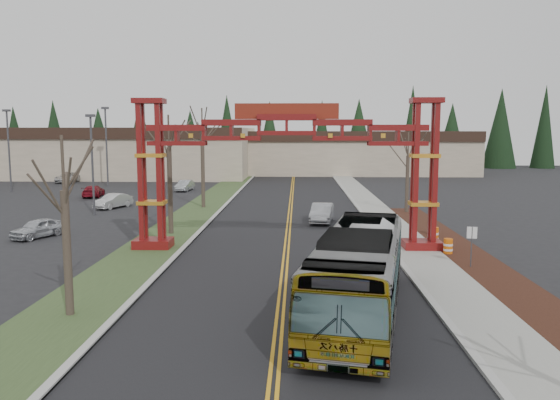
{
  "coord_description": "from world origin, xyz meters",
  "views": [
    {
      "loc": [
        0.65,
        -13.84,
        7.01
      ],
      "look_at": [
        -0.24,
        13.63,
        3.53
      ],
      "focal_mm": 35.0,
      "sensor_mm": 36.0,
      "label": 1
    }
  ],
  "objects_px": {
    "parked_car_near_b": "(113,201)",
    "bare_tree_median_far": "(202,134)",
    "transit_bus": "(359,273)",
    "light_pole_far": "(106,141)",
    "silver_sedan": "(322,213)",
    "barrel_north": "(432,229)",
    "retail_building_east": "(352,152)",
    "parked_car_mid_a": "(93,191)",
    "parked_car_near_a": "(38,228)",
    "parked_car_far_a": "(185,186)",
    "barrel_mid": "(434,236)",
    "parked_car_far_b": "(68,177)",
    "bare_tree_median_near": "(64,191)",
    "street_sign": "(472,239)",
    "gateway_arch": "(287,149)",
    "bare_tree_right_far": "(408,156)",
    "light_pole_near": "(92,157)",
    "retail_building_west": "(105,152)",
    "bare_tree_median_mid": "(169,148)",
    "barrel_south": "(448,247)",
    "light_pole_mid": "(9,144)"
  },
  "relations": [
    {
      "from": "parked_car_far_b",
      "to": "parked_car_mid_a",
      "type": "bearing_deg",
      "value": -58.91
    },
    {
      "from": "bare_tree_median_near",
      "to": "light_pole_mid",
      "type": "distance_m",
      "value": 49.07
    },
    {
      "from": "retail_building_west",
      "to": "bare_tree_median_mid",
      "type": "xyz_separation_m",
      "value": [
        22.0,
        -49.33,
        2.12
      ]
    },
    {
      "from": "gateway_arch",
      "to": "barrel_north",
      "type": "distance_m",
      "value": 12.03
    },
    {
      "from": "parked_car_near_b",
      "to": "parked_car_mid_a",
      "type": "bearing_deg",
      "value": 143.39
    },
    {
      "from": "bare_tree_median_far",
      "to": "barrel_north",
      "type": "bearing_deg",
      "value": -36.2
    },
    {
      "from": "parked_car_near_b",
      "to": "bare_tree_median_far",
      "type": "distance_m",
      "value": 10.25
    },
    {
      "from": "gateway_arch",
      "to": "parked_car_mid_a",
      "type": "distance_m",
      "value": 33.61
    },
    {
      "from": "retail_building_west",
      "to": "parked_car_near_b",
      "type": "distance_m",
      "value": 39.44
    },
    {
      "from": "parked_car_near_a",
      "to": "parked_car_far_a",
      "type": "distance_m",
      "value": 28.83
    },
    {
      "from": "bare_tree_right_far",
      "to": "bare_tree_median_far",
      "type": "bearing_deg",
      "value": 171.39
    },
    {
      "from": "bare_tree_median_far",
      "to": "barrel_mid",
      "type": "distance_m",
      "value": 24.12
    },
    {
      "from": "parked_car_far_a",
      "to": "light_pole_mid",
      "type": "relative_size",
      "value": 0.41
    },
    {
      "from": "transit_bus",
      "to": "parked_car_mid_a",
      "type": "height_order",
      "value": "transit_bus"
    },
    {
      "from": "gateway_arch",
      "to": "parked_car_near_a",
      "type": "relative_size",
      "value": 4.9
    },
    {
      "from": "bare_tree_right_far",
      "to": "parked_car_near_b",
      "type": "bearing_deg",
      "value": 174.94
    },
    {
      "from": "parked_car_near_b",
      "to": "parked_car_far_a",
      "type": "bearing_deg",
      "value": 98.8
    },
    {
      "from": "gateway_arch",
      "to": "bare_tree_right_far",
      "type": "relative_size",
      "value": 2.62
    },
    {
      "from": "parked_car_near_b",
      "to": "barrel_north",
      "type": "height_order",
      "value": "parked_car_near_b"
    },
    {
      "from": "light_pole_far",
      "to": "street_sign",
      "type": "height_order",
      "value": "light_pole_far"
    },
    {
      "from": "bare_tree_median_far",
      "to": "street_sign",
      "type": "bearing_deg",
      "value": -51.29
    },
    {
      "from": "parked_car_far_a",
      "to": "bare_tree_median_far",
      "type": "distance_m",
      "value": 16.13
    },
    {
      "from": "parked_car_far_b",
      "to": "street_sign",
      "type": "relative_size",
      "value": 2.29
    },
    {
      "from": "transit_bus",
      "to": "bare_tree_median_far",
      "type": "height_order",
      "value": "bare_tree_median_far"
    },
    {
      "from": "retail_building_east",
      "to": "bare_tree_median_near",
      "type": "distance_m",
      "value": 76.18
    },
    {
      "from": "parked_car_near_b",
      "to": "light_pole_mid",
      "type": "xyz_separation_m",
      "value": [
        -16.51,
        13.18,
        4.83
      ]
    },
    {
      "from": "barrel_north",
      "to": "light_pole_near",
      "type": "bearing_deg",
      "value": 162.28
    },
    {
      "from": "retail_building_east",
      "to": "silver_sedan",
      "type": "xyz_separation_m",
      "value": [
        -7.47,
        -52.07,
        -2.79
      ]
    },
    {
      "from": "silver_sedan",
      "to": "barrel_north",
      "type": "xyz_separation_m",
      "value": [
        7.14,
        -5.29,
        -0.23
      ]
    },
    {
      "from": "bare_tree_median_far",
      "to": "barrel_south",
      "type": "height_order",
      "value": "bare_tree_median_far"
    },
    {
      "from": "bare_tree_median_near",
      "to": "barrel_south",
      "type": "distance_m",
      "value": 20.76
    },
    {
      "from": "light_pole_far",
      "to": "street_sign",
      "type": "bearing_deg",
      "value": -51.17
    },
    {
      "from": "bare_tree_median_near",
      "to": "gateway_arch",
      "type": "bearing_deg",
      "value": 56.43
    },
    {
      "from": "silver_sedan",
      "to": "barrel_mid",
      "type": "height_order",
      "value": "silver_sedan"
    },
    {
      "from": "bare_tree_median_mid",
      "to": "bare_tree_right_far",
      "type": "distance_m",
      "value": 20.7
    },
    {
      "from": "transit_bus",
      "to": "light_pole_far",
      "type": "height_order",
      "value": "light_pole_far"
    },
    {
      "from": "retail_building_west",
      "to": "bare_tree_median_near",
      "type": "xyz_separation_m",
      "value": [
        22.0,
        -66.01,
        1.03
      ]
    },
    {
      "from": "parked_car_far_b",
      "to": "bare_tree_median_far",
      "type": "bearing_deg",
      "value": -46.16
    },
    {
      "from": "parked_car_far_a",
      "to": "barrel_north",
      "type": "distance_m",
      "value": 35.13
    },
    {
      "from": "light_pole_near",
      "to": "silver_sedan",
      "type": "bearing_deg",
      "value": -9.14
    },
    {
      "from": "transit_bus",
      "to": "bare_tree_median_near",
      "type": "bearing_deg",
      "value": -165.65
    },
    {
      "from": "light_pole_near",
      "to": "barrel_north",
      "type": "height_order",
      "value": "light_pole_near"
    },
    {
      "from": "parked_car_far_b",
      "to": "bare_tree_right_far",
      "type": "distance_m",
      "value": 49.08
    },
    {
      "from": "retail_building_west",
      "to": "barrel_mid",
      "type": "relative_size",
      "value": 41.74
    },
    {
      "from": "parked_car_far_b",
      "to": "bare_tree_median_near",
      "type": "distance_m",
      "value": 58.56
    },
    {
      "from": "bare_tree_median_far",
      "to": "parked_car_near_a",
      "type": "bearing_deg",
      "value": -120.69
    },
    {
      "from": "gateway_arch",
      "to": "parked_car_far_b",
      "type": "bearing_deg",
      "value": 126.46
    },
    {
      "from": "parked_car_near_a",
      "to": "barrel_south",
      "type": "height_order",
      "value": "parked_car_near_a"
    },
    {
      "from": "silver_sedan",
      "to": "bare_tree_median_mid",
      "type": "xyz_separation_m",
      "value": [
        -10.53,
        -5.26,
        5.16
      ]
    },
    {
      "from": "retail_building_east",
      "to": "parked_car_near_b",
      "type": "relative_size",
      "value": 9.56
    }
  ]
}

